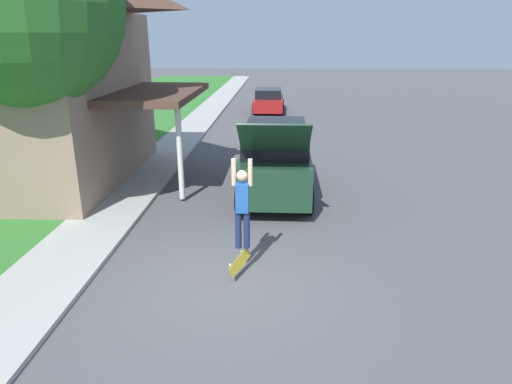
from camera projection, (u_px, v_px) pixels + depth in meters
name	position (u px, v px, depth m)	size (l,w,h in m)	color
ground_plane	(229.00, 278.00, 9.12)	(120.00, 120.00, 0.00)	#49494C
lawn	(10.00, 180.00, 15.18)	(10.00, 80.00, 0.08)	#2D6B28
sidewalk	(140.00, 182.00, 14.95)	(1.80, 80.00, 0.10)	#9E9E99
lawn_tree_near	(21.00, 6.00, 10.71)	(4.80, 4.80, 7.59)	brown
suv_parked	(275.00, 159.00, 13.49)	(2.11, 5.35, 2.74)	#193823
car_down_street	(269.00, 101.00, 28.77)	(1.94, 4.24, 1.43)	maroon
skateboarder	(242.00, 203.00, 9.00)	(0.41, 0.22, 1.87)	#192347
skateboard	(240.00, 262.00, 9.16)	(0.39, 0.76, 0.34)	#A89323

